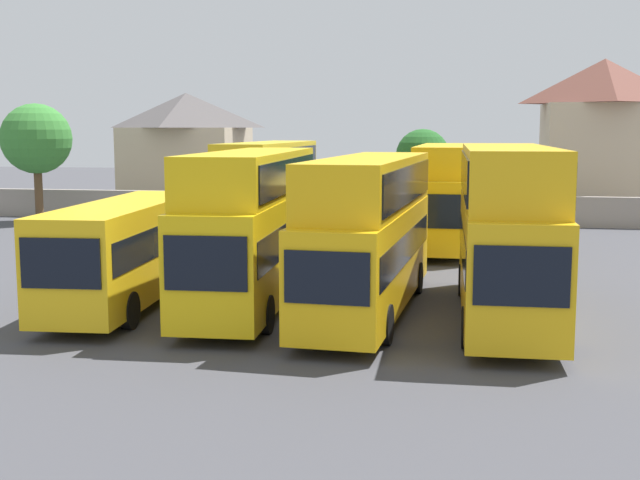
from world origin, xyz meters
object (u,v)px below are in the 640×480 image
bus_5 (268,187)px  house_terrace_centre (602,137)px  bus_1 (126,247)px  bus_2 (252,220)px  bus_3 (369,226)px  bus_4 (506,223)px  tree_behind_wall (423,157)px  bus_6 (375,208)px  tree_left_of_lot (36,139)px  house_terrace_left (187,150)px  bus_7 (444,190)px

bus_5 → house_terrace_centre: 24.89m
bus_1 → bus_2: (4.06, 0.60, 0.90)m
bus_3 → bus_5: bus_5 is taller
bus_3 → bus_5: 15.87m
bus_3 → bus_4: bus_4 is taller
bus_3 → tree_behind_wall: tree_behind_wall is taller
bus_5 → bus_6: bus_5 is taller
bus_3 → bus_4: 4.13m
bus_2 → bus_1: bearing=-83.9°
house_terrace_centre → tree_left_of_lot: (-34.48, -9.66, -0.12)m
tree_left_of_lot → tree_behind_wall: bearing=13.4°
bus_4 → house_terrace_centre: 32.12m
bus_6 → house_terrace_left: bearing=-134.6°
bus_2 → tree_behind_wall: 26.84m
bus_7 → bus_2: bearing=-20.9°
bus_6 → bus_7: bus_7 is taller
bus_4 → bus_6: bus_4 is taller
bus_3 → tree_left_of_lot: (-22.76, 21.36, 2.33)m
house_terrace_left → bus_7: bearing=-42.3°
bus_3 → bus_5: size_ratio=0.99×
bus_1 → house_terrace_centre: 37.04m
bus_1 → bus_6: (6.60, 14.39, 0.00)m
bus_4 → house_terrace_centre: bearing=165.4°
tree_behind_wall → bus_2: bearing=-98.9°
bus_1 → bus_6: 15.83m
bus_6 → bus_7: (3.26, 0.52, 0.86)m
bus_3 → tree_behind_wall: 26.89m
bus_6 → house_terrace_left: house_terrace_left is taller
house_terrace_left → house_terrace_centre: bearing=-1.5°
bus_1 → tree_left_of_lot: (-14.86, 21.58, 3.15)m
bus_4 → bus_5: (-10.78, 14.51, -0.08)m
house_terrace_left → tree_behind_wall: 17.81m
tree_left_of_lot → bus_6: bearing=-18.5°
bus_5 → house_terrace_centre: house_terrace_centre is taller
bus_3 → house_terrace_left: (-16.79, 31.76, 1.46)m
house_terrace_centre → bus_5: bearing=-137.9°
bus_5 → tree_behind_wall: tree_behind_wall is taller
house_terrace_left → tree_behind_wall: bearing=-16.0°
bus_2 → bus_6: bus_2 is taller
bus_6 → tree_behind_wall: size_ratio=1.91×
bus_5 → tree_left_of_lot: size_ratio=1.62×
tree_left_of_lot → bus_5: bearing=-23.3°
bus_5 → bus_7: (8.62, 0.27, -0.06)m
bus_1 → bus_7: bus_7 is taller
bus_5 → bus_6: (5.36, -0.24, -0.92)m
bus_1 → house_terrace_left: (-8.89, 31.98, 2.28)m
bus_6 → house_terrace_centre: (13.03, 16.85, 3.27)m
bus_4 → tree_behind_wall: tree_behind_wall is taller
bus_7 → bus_5: bearing=-87.1°
tree_behind_wall → house_terrace_left: bearing=164.0°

